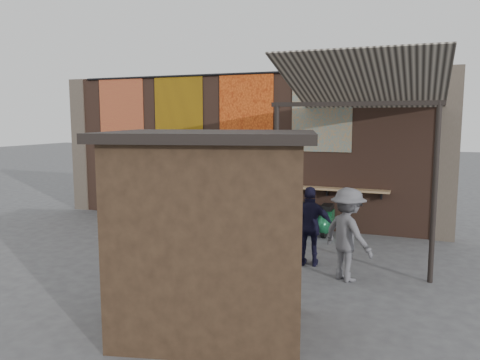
% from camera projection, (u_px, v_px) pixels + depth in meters
% --- Properties ---
extents(ground, '(70.00, 70.00, 0.00)m').
position_uv_depth(ground, '(194.00, 246.00, 10.45)').
color(ground, '#474749').
rests_on(ground, ground).
extents(brick_wall, '(10.00, 0.40, 4.00)m').
position_uv_depth(brick_wall, '(238.00, 149.00, 12.68)').
color(brick_wall, brown).
rests_on(brick_wall, ground).
extents(pier_left, '(0.50, 0.50, 4.00)m').
position_uv_depth(pier_left, '(84.00, 145.00, 14.57)').
color(pier_left, '#4C4238').
rests_on(pier_left, ground).
extents(pier_right, '(0.50, 0.50, 4.00)m').
position_uv_depth(pier_right, '(447.00, 154.00, 10.78)').
color(pier_right, '#4C4238').
rests_on(pier_right, ground).
extents(eating_counter, '(8.00, 0.32, 0.05)m').
position_uv_depth(eating_counter, '(233.00, 184.00, 12.45)').
color(eating_counter, '#9E7A51').
rests_on(eating_counter, brick_wall).
extents(shelf_box, '(0.58, 0.33, 0.25)m').
position_uv_depth(shelf_box, '(234.00, 178.00, 12.39)').
color(shelf_box, white).
rests_on(shelf_box, eating_counter).
extents(tapestry_redgold, '(1.50, 0.02, 2.00)m').
position_uv_depth(tapestry_redgold, '(121.00, 112.00, 13.66)').
color(tapestry_redgold, maroon).
rests_on(tapestry_redgold, brick_wall).
extents(tapestry_sun, '(1.50, 0.02, 2.00)m').
position_uv_depth(tapestry_sun, '(179.00, 112.00, 12.96)').
color(tapestry_sun, orange).
rests_on(tapestry_sun, brick_wall).
extents(tapestry_orange, '(1.50, 0.02, 2.00)m').
position_uv_depth(tapestry_orange, '(246.00, 112.00, 12.23)').
color(tapestry_orange, orange).
rests_on(tapestry_orange, brick_wall).
extents(tapestry_multi, '(1.50, 0.02, 2.00)m').
position_uv_depth(tapestry_multi, '(322.00, 111.00, 11.51)').
color(tapestry_multi, teal).
rests_on(tapestry_multi, brick_wall).
extents(hang_rail, '(9.50, 0.06, 0.06)m').
position_uv_depth(hang_rail, '(235.00, 74.00, 12.21)').
color(hang_rail, black).
rests_on(hang_rail, brick_wall).
extents(scooter_stool_0, '(0.38, 0.84, 0.80)m').
position_uv_depth(scooter_stool_0, '(136.00, 205.00, 13.23)').
color(scooter_stool_0, '#0F4B2B').
rests_on(scooter_stool_0, ground).
extents(scooter_stool_1, '(0.40, 0.89, 0.85)m').
position_uv_depth(scooter_stool_1, '(154.00, 205.00, 13.11)').
color(scooter_stool_1, '#8A380C').
rests_on(scooter_stool_1, ground).
extents(scooter_stool_2, '(0.36, 0.81, 0.77)m').
position_uv_depth(scooter_stool_2, '(174.00, 208.00, 12.86)').
color(scooter_stool_2, navy).
rests_on(scooter_stool_2, ground).
extents(scooter_stool_3, '(0.34, 0.76, 0.72)m').
position_uv_depth(scooter_stool_3, '(194.00, 210.00, 12.64)').
color(scooter_stool_3, black).
rests_on(scooter_stool_3, ground).
extents(scooter_stool_4, '(0.37, 0.82, 0.78)m').
position_uv_depth(scooter_stool_4, '(214.00, 211.00, 12.35)').
color(scooter_stool_4, navy).
rests_on(scooter_stool_4, ground).
extents(scooter_stool_5, '(0.34, 0.75, 0.71)m').
position_uv_depth(scooter_stool_5, '(234.00, 214.00, 12.15)').
color(scooter_stool_5, '#B30D35').
rests_on(scooter_stool_5, ground).
extents(scooter_stool_6, '(0.38, 0.84, 0.80)m').
position_uv_depth(scooter_stool_6, '(257.00, 214.00, 11.93)').
color(scooter_stool_6, black).
rests_on(scooter_stool_6, ground).
extents(scooter_stool_7, '(0.36, 0.79, 0.75)m').
position_uv_depth(scooter_stool_7, '(280.00, 217.00, 11.72)').
color(scooter_stool_7, '#211551').
rests_on(scooter_stool_7, ground).
extents(scooter_stool_8, '(0.36, 0.79, 0.75)m').
position_uv_depth(scooter_stool_8, '(301.00, 219.00, 11.49)').
color(scooter_stool_8, navy).
rests_on(scooter_stool_8, ground).
extents(scooter_stool_9, '(0.35, 0.78, 0.74)m').
position_uv_depth(scooter_stool_9, '(326.00, 220.00, 11.32)').
color(scooter_stool_9, '#175D35').
rests_on(scooter_stool_9, ground).
extents(diner_left, '(0.77, 0.61, 1.85)m').
position_uv_depth(diner_left, '(173.00, 188.00, 12.77)').
color(diner_left, '#92B8D5').
rests_on(diner_left, ground).
extents(diner_right, '(1.07, 0.99, 1.77)m').
position_uv_depth(diner_right, '(180.00, 194.00, 12.11)').
color(diner_right, black).
rests_on(diner_right, ground).
extents(shopper_navy, '(0.94, 0.48, 1.53)m').
position_uv_depth(shopper_navy, '(310.00, 226.00, 8.96)').
color(shopper_navy, black).
rests_on(shopper_navy, ground).
extents(shopper_grey, '(1.21, 1.12, 1.64)m').
position_uv_depth(shopper_grey, '(348.00, 234.00, 8.13)').
color(shopper_grey, '#5D5C61').
rests_on(shopper_grey, ground).
extents(shopper_tan, '(0.85, 0.89, 1.53)m').
position_uv_depth(shopper_tan, '(249.00, 219.00, 9.67)').
color(shopper_tan, '#867A55').
rests_on(shopper_tan, ground).
extents(market_stall, '(2.70, 2.28, 2.54)m').
position_uv_depth(market_stall, '(212.00, 237.00, 6.15)').
color(market_stall, black).
rests_on(market_stall, ground).
extents(stall_roof, '(3.04, 2.60, 0.12)m').
position_uv_depth(stall_roof, '(211.00, 136.00, 5.97)').
color(stall_roof, black).
rests_on(stall_roof, market_stall).
extents(stall_sign, '(1.17, 0.33, 0.50)m').
position_uv_depth(stall_sign, '(223.00, 185.00, 6.96)').
color(stall_sign, gold).
rests_on(stall_sign, market_stall).
extents(stall_shelf, '(1.91, 0.57, 0.06)m').
position_uv_depth(stall_shelf, '(223.00, 244.00, 7.08)').
color(stall_shelf, '#473321').
rests_on(stall_shelf, market_stall).
extents(awning_canvas, '(3.20, 3.28, 0.97)m').
position_uv_depth(awning_canvas, '(365.00, 83.00, 9.54)').
color(awning_canvas, beige).
rests_on(awning_canvas, brick_wall).
extents(awning_ledger, '(3.30, 0.08, 0.12)m').
position_uv_depth(awning_ledger, '(373.00, 70.00, 10.95)').
color(awning_ledger, '#33261C').
rests_on(awning_ledger, brick_wall).
extents(awning_header, '(3.00, 0.08, 0.08)m').
position_uv_depth(awning_header, '(353.00, 104.00, 8.22)').
color(awning_header, black).
rests_on(awning_header, awning_post_left).
extents(awning_post_left, '(0.09, 0.09, 3.10)m').
position_uv_depth(awning_post_left, '(276.00, 186.00, 8.93)').
color(awning_post_left, black).
rests_on(awning_post_left, ground).
extents(awning_post_right, '(0.09, 0.09, 3.10)m').
position_uv_depth(awning_post_right, '(435.00, 194.00, 7.91)').
color(awning_post_right, black).
rests_on(awning_post_right, ground).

